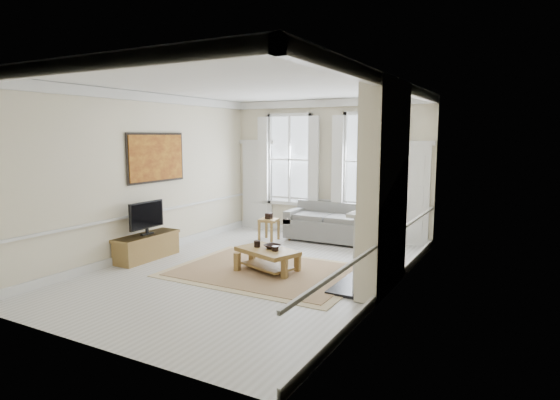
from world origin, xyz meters
The scene contains 23 objects.
floor centered at (0.00, 0.00, 0.00)m, with size 7.20×7.20×0.00m, color #B7B5AD.
ceiling centered at (0.00, 0.00, 3.40)m, with size 7.20×7.20×0.00m, color white.
back_wall centered at (0.00, 3.60, 1.70)m, with size 5.20×5.20×0.00m, color beige.
left_wall centered at (-2.60, 0.00, 1.70)m, with size 7.20×7.20×0.00m, color beige.
right_wall centered at (2.60, 0.00, 1.70)m, with size 7.20×7.20×0.00m, color beige.
window_left centered at (-1.05, 3.55, 1.90)m, with size 1.26×0.20×2.20m, color #B2BCC6, non-canonical shape.
window_right centered at (1.05, 3.55, 1.90)m, with size 1.26×0.20×2.20m, color #B2BCC6, non-canonical shape.
door_left centered at (-2.05, 3.56, 1.15)m, with size 0.90×0.08×2.30m, color silver.
door_right centered at (2.05, 3.56, 1.15)m, with size 0.90×0.08×2.30m, color silver.
painting centered at (-2.56, 0.30, 2.05)m, with size 0.05×1.66×1.06m, color orange.
chimney_breast centered at (2.43, 0.20, 1.70)m, with size 0.35×1.70×3.38m, color beige.
hearth centered at (2.00, 0.20, 0.03)m, with size 0.55×1.50×0.05m, color black.
fireplace centered at (2.20, 0.20, 0.73)m, with size 0.21×1.45×1.33m.
mirror centered at (2.21, 0.20, 2.05)m, with size 0.06×1.26×1.06m, color gold.
sofa centered at (0.29, 3.11, 0.37)m, with size 2.02×0.98×0.90m.
side_table centered at (-1.04, 2.44, 0.41)m, with size 0.49×0.49×0.52m.
rug centered at (0.29, 0.10, 0.01)m, with size 3.50×2.60×0.02m, color #99764F.
coffee_table centered at (0.29, 0.10, 0.35)m, with size 1.32×1.02×0.43m.
ceramic_pot_a centered at (0.04, 0.15, 0.50)m, with size 0.12×0.12×0.12m, color black.
ceramic_pot_b centered at (0.49, 0.05, 0.48)m, with size 0.12×0.12×0.09m, color black.
bowl centered at (0.34, 0.20, 0.47)m, with size 0.30×0.30×0.07m, color black.
tv_stand centered at (-2.34, -0.30, 0.26)m, with size 0.46×1.44×0.51m, color olive.
tv centered at (-2.32, -0.30, 0.91)m, with size 0.08×0.90×0.68m.
Camera 1 is at (4.56, -7.18, 2.52)m, focal length 30.00 mm.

